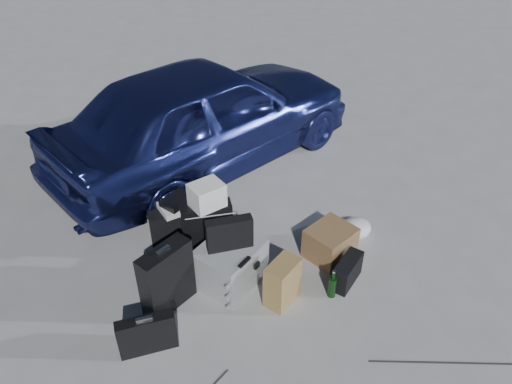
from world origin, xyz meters
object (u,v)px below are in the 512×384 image
Objects in this scene: suitcase_right at (207,229)px; green_bottle at (333,284)px; briefcase at (147,335)px; car at (206,114)px; cardboard_box at (330,243)px; suitcase_left at (167,278)px; duffel_bag at (182,221)px; pelican_case at (230,264)px.

suitcase_right is 1.22m from green_bottle.
briefcase is at bearing 166.96° from green_bottle.
briefcase is 1.16m from suitcase_right.
car reaches higher than green_bottle.
car reaches higher than cardboard_box.
briefcase is 1.59× the size of green_bottle.
suitcase_left is (0.33, 0.32, 0.13)m from briefcase.
briefcase reaches higher than duffel_bag.
car reaches higher than briefcase.
suitcase_right is at bearing 141.73° from car.
pelican_case is at bearing -21.53° from suitcase_left.
suitcase_left is at bearing 169.53° from cardboard_box.
car is at bearing 93.74° from cardboard_box.
car is 2.49m from green_bottle.
cardboard_box is (1.81, 0.05, -0.02)m from briefcase.
car reaches higher than suitcase_left.
car reaches higher than suitcase_right.
duffel_bag is (0.50, 0.75, -0.14)m from suitcase_left.
pelican_case reaches higher than briefcase.
green_bottle is (-0.31, -0.40, -0.01)m from cardboard_box.
duffel_bag is 1.56× the size of cardboard_box.
pelican_case is 0.86× the size of duffel_bag.
pelican_case is at bearing 147.30° from car.
duffel_bag reaches higher than green_bottle.
pelican_case is 0.80m from duffel_bag.
green_bottle is at bearing -67.13° from pelican_case.
pelican_case is at bearing -67.09° from duffel_bag.
car is 6.81× the size of suitcase_right.
car reaches higher than pelican_case.
suitcase_left is 1.48× the size of cardboard_box.
suitcase_left reaches higher than duffel_bag.
briefcase is 1.54m from green_bottle.
briefcase reaches higher than cardboard_box.
pelican_case is at bearing 134.50° from green_bottle.
car is 2.10m from cardboard_box.
duffel_bag is at bearing 115.30° from green_bottle.
car is 8.55× the size of briefcase.
suitcase_left reaches higher than briefcase.
pelican_case is 0.57m from suitcase_left.
pelican_case is 1.24× the size of briefcase.
suitcase_right is 1.12m from cardboard_box.
green_bottle is (0.59, -1.06, -0.13)m from suitcase_right.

